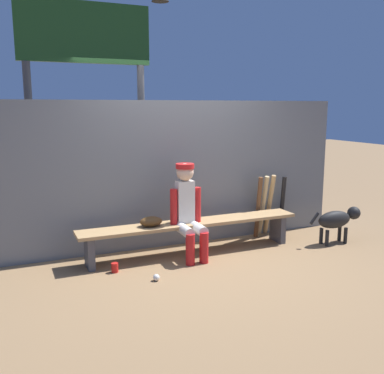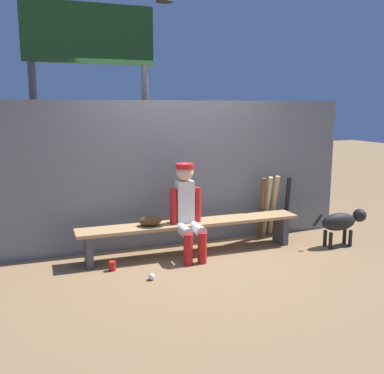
{
  "view_description": "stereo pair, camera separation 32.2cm",
  "coord_description": "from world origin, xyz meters",
  "px_view_note": "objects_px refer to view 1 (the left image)",
  "views": [
    {
      "loc": [
        -2.13,
        -4.98,
        1.87
      ],
      "look_at": [
        0.0,
        0.0,
        0.87
      ],
      "focal_mm": 41.0,
      "sensor_mm": 36.0,
      "label": 1
    },
    {
      "loc": [
        -1.83,
        -5.1,
        1.87
      ],
      "look_at": [
        0.0,
        0.0,
        0.87
      ],
      "focal_mm": 41.0,
      "sensor_mm": 36.0,
      "label": 2
    }
  ],
  "objects_px": {
    "baseball_glove": "(151,221)",
    "scoreboard": "(91,67)",
    "player_seated": "(188,208)",
    "bat_wood_tan": "(269,205)",
    "dog": "(338,219)",
    "cup_on_ground": "(115,268)",
    "bat_aluminum_black": "(282,205)",
    "bat_wood_dark": "(258,207)",
    "baseball": "(156,277)",
    "bat_wood_natural": "(263,206)",
    "dugout_bench": "(192,228)",
    "cup_on_bench": "(174,218)"
  },
  "relations": [
    {
      "from": "baseball_glove",
      "to": "scoreboard",
      "type": "height_order",
      "value": "scoreboard"
    },
    {
      "from": "player_seated",
      "to": "scoreboard",
      "type": "bearing_deg",
      "value": 126.76
    },
    {
      "from": "bat_wood_tan",
      "to": "dog",
      "type": "relative_size",
      "value": 1.08
    },
    {
      "from": "scoreboard",
      "to": "cup_on_ground",
      "type": "bearing_deg",
      "value": -93.17
    },
    {
      "from": "cup_on_ground",
      "to": "bat_aluminum_black",
      "type": "bearing_deg",
      "value": 12.44
    },
    {
      "from": "baseball_glove",
      "to": "bat_wood_dark",
      "type": "bearing_deg",
      "value": 8.66
    },
    {
      "from": "bat_wood_dark",
      "to": "baseball",
      "type": "xyz_separation_m",
      "value": [
        -1.86,
        -0.94,
        -0.41
      ]
    },
    {
      "from": "bat_wood_dark",
      "to": "bat_wood_natural",
      "type": "relative_size",
      "value": 0.98
    },
    {
      "from": "dugout_bench",
      "to": "bat_wood_dark",
      "type": "distance_m",
      "value": 1.18
    },
    {
      "from": "bat_wood_natural",
      "to": "bat_wood_tan",
      "type": "bearing_deg",
      "value": 0.96
    },
    {
      "from": "baseball_glove",
      "to": "bat_aluminum_black",
      "type": "height_order",
      "value": "bat_aluminum_black"
    },
    {
      "from": "dugout_bench",
      "to": "bat_wood_natural",
      "type": "distance_m",
      "value": 1.31
    },
    {
      "from": "bat_wood_natural",
      "to": "baseball",
      "type": "xyz_separation_m",
      "value": [
        -1.98,
        -1.0,
        -0.41
      ]
    },
    {
      "from": "cup_on_ground",
      "to": "bat_wood_tan",
      "type": "bearing_deg",
      "value": 13.43
    },
    {
      "from": "dugout_bench",
      "to": "player_seated",
      "type": "bearing_deg",
      "value": -132.5
    },
    {
      "from": "bat_wood_dark",
      "to": "scoreboard",
      "type": "relative_size",
      "value": 0.26
    },
    {
      "from": "player_seated",
      "to": "bat_wood_tan",
      "type": "bearing_deg",
      "value": 16.2
    },
    {
      "from": "bat_wood_tan",
      "to": "dog",
      "type": "xyz_separation_m",
      "value": [
        0.64,
        -0.71,
        -0.12
      ]
    },
    {
      "from": "bat_wood_tan",
      "to": "scoreboard",
      "type": "relative_size",
      "value": 0.26
    },
    {
      "from": "bat_wood_dark",
      "to": "baseball",
      "type": "distance_m",
      "value": 2.12
    },
    {
      "from": "bat_aluminum_black",
      "to": "player_seated",
      "type": "bearing_deg",
      "value": -165.7
    },
    {
      "from": "player_seated",
      "to": "scoreboard",
      "type": "distance_m",
      "value": 2.32
    },
    {
      "from": "bat_aluminum_black",
      "to": "dog",
      "type": "bearing_deg",
      "value": -60.02
    },
    {
      "from": "bat_wood_natural",
      "to": "bat_wood_tan",
      "type": "xyz_separation_m",
      "value": [
        0.11,
        0.0,
        0.0
      ]
    },
    {
      "from": "bat_wood_tan",
      "to": "cup_on_bench",
      "type": "distance_m",
      "value": 1.62
    },
    {
      "from": "dog",
      "to": "dugout_bench",
      "type": "bearing_deg",
      "value": 168.97
    },
    {
      "from": "dog",
      "to": "bat_wood_natural",
      "type": "bearing_deg",
      "value": 136.58
    },
    {
      "from": "bat_aluminum_black",
      "to": "cup_on_ground",
      "type": "distance_m",
      "value": 2.76
    },
    {
      "from": "bat_wood_natural",
      "to": "bat_aluminum_black",
      "type": "distance_m",
      "value": 0.34
    },
    {
      "from": "dugout_bench",
      "to": "player_seated",
      "type": "xyz_separation_m",
      "value": [
        -0.1,
        -0.1,
        0.29
      ]
    },
    {
      "from": "scoreboard",
      "to": "bat_wood_natural",
      "type": "bearing_deg",
      "value": -19.11
    },
    {
      "from": "baseball_glove",
      "to": "cup_on_bench",
      "type": "bearing_deg",
      "value": 8.74
    },
    {
      "from": "cup_on_bench",
      "to": "scoreboard",
      "type": "distance_m",
      "value": 2.32
    },
    {
      "from": "baseball_glove",
      "to": "dog",
      "type": "xyz_separation_m",
      "value": [
        2.56,
        -0.39,
        -0.14
      ]
    },
    {
      "from": "bat_aluminum_black",
      "to": "cup_on_ground",
      "type": "relative_size",
      "value": 7.83
    },
    {
      "from": "bat_wood_dark",
      "to": "scoreboard",
      "type": "bearing_deg",
      "value": 158.43
    },
    {
      "from": "bat_wood_tan",
      "to": "bat_aluminum_black",
      "type": "bearing_deg",
      "value": 1.44
    },
    {
      "from": "bat_wood_natural",
      "to": "cup_on_ground",
      "type": "bearing_deg",
      "value": -166.01
    },
    {
      "from": "bat_wood_natural",
      "to": "player_seated",
      "type": "bearing_deg",
      "value": -162.64
    },
    {
      "from": "cup_on_bench",
      "to": "baseball",
      "type": "bearing_deg",
      "value": -123.52
    },
    {
      "from": "scoreboard",
      "to": "baseball",
      "type": "bearing_deg",
      "value": -81.05
    },
    {
      "from": "player_seated",
      "to": "cup_on_ground",
      "type": "bearing_deg",
      "value": -170.85
    },
    {
      "from": "bat_wood_tan",
      "to": "bat_aluminum_black",
      "type": "relative_size",
      "value": 1.06
    },
    {
      "from": "bat_aluminum_black",
      "to": "scoreboard",
      "type": "bearing_deg",
      "value": 163.38
    },
    {
      "from": "dugout_bench",
      "to": "baseball_glove",
      "type": "height_order",
      "value": "baseball_glove"
    },
    {
      "from": "dugout_bench",
      "to": "bat_aluminum_black",
      "type": "relative_size",
      "value": 3.38
    },
    {
      "from": "dugout_bench",
      "to": "dog",
      "type": "xyz_separation_m",
      "value": [
        2.01,
        -0.39,
        -0.0
      ]
    },
    {
      "from": "cup_on_ground",
      "to": "cup_on_bench",
      "type": "relative_size",
      "value": 1.0
    },
    {
      "from": "cup_on_bench",
      "to": "scoreboard",
      "type": "relative_size",
      "value": 0.03
    },
    {
      "from": "scoreboard",
      "to": "dog",
      "type": "height_order",
      "value": "scoreboard"
    }
  ]
}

